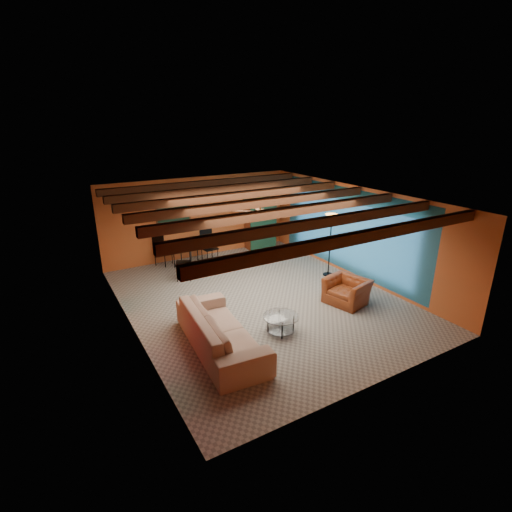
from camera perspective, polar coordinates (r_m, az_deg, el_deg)
room at (r=9.53m, az=0.27°, el=6.71°), size 6.52×8.01×2.71m
sofa at (r=8.08m, az=-5.29°, el=-10.84°), size 1.34×2.92×0.83m
armchair at (r=10.19m, az=13.27°, el=-5.04°), size 1.11×1.21×0.66m
coffee_table at (r=8.70m, az=3.68°, el=-9.98°), size 1.00×1.00×0.41m
dining_table at (r=12.25m, az=-10.38°, el=0.71°), size 2.45×2.45×1.16m
armoire at (r=13.97m, az=0.58°, el=4.71°), size 1.02×0.53×1.76m
floor_lamp at (r=11.64m, az=10.87°, el=1.58°), size 0.42×0.42×1.90m
ceiling_fan at (r=9.44m, az=0.61°, el=6.57°), size 1.50×1.50×0.44m
painting at (r=12.77m, az=-12.14°, el=6.38°), size 1.05×0.03×0.65m
potted_plant at (r=13.72m, az=0.60°, el=9.19°), size 0.48×0.43×0.46m
vase at (r=12.05m, az=-10.58°, el=3.71°), size 0.17×0.17×0.17m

